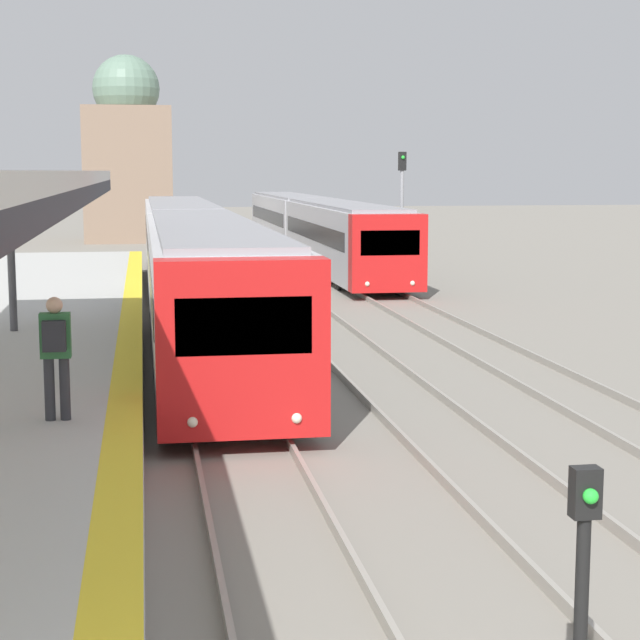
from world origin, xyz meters
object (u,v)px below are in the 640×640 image
Objects in this scene: train_near at (190,254)px; train_far at (313,226)px; person_on_platform at (56,348)px; signal_mast_far at (402,200)px; signal_post_near at (582,582)px.

train_far is at bearing 69.01° from train_near.
person_on_platform is 0.34× the size of signal_mast_far.
train_near is at bearing 81.89° from person_on_platform.
train_far is (6.42, 16.74, -0.06)m from train_near.
signal_post_near is at bearing -61.22° from person_on_platform.
person_on_platform is 0.05× the size of train_near.
signal_post_near is at bearing -96.50° from train_far.
signal_mast_far is (1.87, -9.68, 1.46)m from train_far.
train_far is at bearing 83.50° from signal_post_near.
person_on_platform is 8.68m from signal_post_near.
signal_mast_far is (8.30, 7.06, 1.40)m from train_near.
signal_mast_far is at bearing 40.40° from train_near.
person_on_platform is 0.78× the size of signal_post_near.
person_on_platform reaches higher than signal_post_near.
train_far is 9.97m from signal_mast_far.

